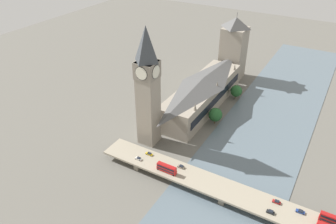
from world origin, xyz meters
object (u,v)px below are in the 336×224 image
at_px(car_southbound_mid, 277,202).
at_px(parliament_hall, 203,93).
at_px(car_northbound_tail, 181,167).
at_px(car_southbound_lead, 149,154).
at_px(car_northbound_mid, 139,159).
at_px(car_northbound_lead, 271,212).
at_px(double_decker_bus_rear, 333,220).
at_px(road_bridge, 226,191).
at_px(victoria_tower, 233,49).
at_px(car_southbound_tail, 300,211).
at_px(double_decker_bus_mid, 167,168).
at_px(clock_tower, 148,86).

bearing_deg(car_southbound_mid, parliament_hall, -44.72).
bearing_deg(car_northbound_tail, car_southbound_lead, -1.34).
xyz_separation_m(car_northbound_mid, car_southbound_lead, (-3.00, -6.75, 0.01)).
relative_size(parliament_hall, car_northbound_tail, 23.75).
distance_m(car_northbound_tail, car_southbound_mid, 53.35).
height_order(parliament_hall, car_northbound_lead, parliament_hall).
bearing_deg(car_southbound_lead, car_northbound_tail, 178.66).
xyz_separation_m(parliament_hall, double_decker_bus_rear, (-101.04, 75.19, -4.03)).
xyz_separation_m(double_decker_bus_rear, car_northbound_tail, (78.68, 0.50, -2.09)).
height_order(double_decker_bus_rear, car_northbound_mid, double_decker_bus_rear).
xyz_separation_m(car_northbound_tail, car_southbound_mid, (-53.34, -0.72, -0.01)).
xyz_separation_m(road_bridge, car_southbound_mid, (-24.97, -3.95, 1.70)).
bearing_deg(victoria_tower, parliament_hall, 90.05).
height_order(car_southbound_mid, car_southbound_tail, car_southbound_mid).
distance_m(double_decker_bus_mid, car_northbound_tail, 9.13).
distance_m(double_decker_bus_rear, car_southbound_lead, 100.50).
bearing_deg(car_northbound_mid, clock_tower, -70.94).
height_order(victoria_tower, car_southbound_mid, victoria_tower).
height_order(parliament_hall, double_decker_bus_rear, parliament_hall).
bearing_deg(car_southbound_tail, road_bridge, 5.50).
relative_size(road_bridge, car_northbound_tail, 37.68).
bearing_deg(car_northbound_lead, car_northbound_tail, -7.80).
xyz_separation_m(clock_tower, road_bridge, (-61.70, 21.65, -36.15)).
relative_size(car_southbound_lead, car_southbound_tail, 1.05).
distance_m(car_southbound_lead, car_southbound_tail, 86.58).
bearing_deg(double_decker_bus_mid, victoria_tower, -83.24).
distance_m(double_decker_bus_mid, car_northbound_mid, 19.59).
xyz_separation_m(double_decker_bus_mid, car_southbound_mid, (-58.67, -7.88, -1.92)).
distance_m(car_northbound_mid, car_northbound_tail, 25.58).
distance_m(double_decker_bus_mid, car_northbound_lead, 57.83).
bearing_deg(road_bridge, double_decker_bus_mid, 6.66).
relative_size(victoria_tower, car_northbound_tail, 14.52).
bearing_deg(parliament_hall, car_northbound_lead, 132.08).
xyz_separation_m(double_decker_bus_mid, double_decker_bus_rear, (-84.00, -7.65, 0.18)).
relative_size(road_bridge, car_northbound_mid, 38.09).
relative_size(victoria_tower, double_decker_bus_rear, 4.96).
height_order(double_decker_bus_mid, car_southbound_mid, double_decker_bus_mid).
xyz_separation_m(parliament_hall, clock_tower, (10.96, 57.25, 28.33)).
relative_size(parliament_hall, car_southbound_mid, 23.20).
bearing_deg(car_southbound_mid, car_southbound_tail, 177.79).
distance_m(car_southbound_lead, car_southbound_mid, 75.15).
distance_m(parliament_hall, car_northbound_lead, 111.82).
bearing_deg(car_southbound_tail, car_northbound_lead, 31.25).
relative_size(victoria_tower, car_southbound_lead, 13.39).
bearing_deg(road_bridge, double_decker_bus_rear, -175.77).
xyz_separation_m(road_bridge, double_decker_bus_rear, (-50.30, -3.72, 3.80)).
distance_m(victoria_tower, double_decker_bus_mid, 146.38).
distance_m(parliament_hall, double_decker_bus_mid, 84.68).
bearing_deg(clock_tower, victoria_tower, -95.26).
distance_m(victoria_tower, car_northbound_lead, 163.79).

